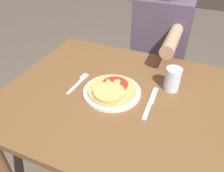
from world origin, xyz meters
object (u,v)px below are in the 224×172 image
(drinking_glass, at_px, (172,79))
(person_diner, at_px, (159,49))
(fork, at_px, (79,82))
(knife, at_px, (150,103))
(pizza, at_px, (112,89))
(dining_table, at_px, (122,115))
(plate, at_px, (112,92))

(drinking_glass, distance_m, person_diner, 0.53)
(fork, relative_size, drinking_glass, 1.61)
(fork, height_order, person_diner, person_diner)
(person_diner, bearing_deg, knife, -81.34)
(pizza, height_order, drinking_glass, drinking_glass)
(pizza, distance_m, knife, 0.18)
(dining_table, xyz_separation_m, drinking_glass, (0.19, 0.13, 0.18))
(plate, bearing_deg, drinking_glass, 29.30)
(pizza, bearing_deg, person_diner, 82.73)
(fork, bearing_deg, pizza, -6.26)
(fork, relative_size, knife, 0.80)
(pizza, xyz_separation_m, knife, (0.18, 0.00, -0.02))
(pizza, height_order, person_diner, person_diner)
(plate, distance_m, knife, 0.18)
(drinking_glass, bearing_deg, person_diner, 107.55)
(plate, relative_size, pizza, 1.17)
(dining_table, height_order, person_diner, person_diner)
(knife, bearing_deg, drinking_glass, 66.09)
(plate, relative_size, fork, 1.47)
(pizza, relative_size, person_diner, 0.19)
(fork, bearing_deg, plate, -4.66)
(pizza, distance_m, drinking_glass, 0.28)
(fork, distance_m, knife, 0.36)
(knife, distance_m, drinking_glass, 0.16)
(pizza, relative_size, knife, 1.00)
(plate, bearing_deg, pizza, -91.15)
(dining_table, height_order, knife, knife)
(dining_table, distance_m, pizza, 0.15)
(plate, bearing_deg, fork, 175.34)
(dining_table, relative_size, fork, 6.05)
(fork, bearing_deg, knife, -2.84)
(plate, height_order, person_diner, person_diner)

